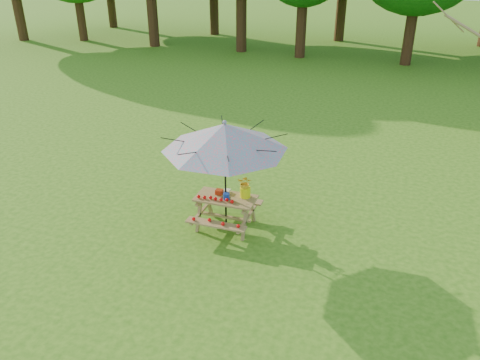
% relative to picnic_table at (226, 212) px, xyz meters
% --- Properties ---
extents(picnic_table, '(1.20, 1.32, 0.67)m').
position_rel_picnic_table_xyz_m(picnic_table, '(0.00, 0.00, 0.00)').
color(picnic_table, '#936642').
rests_on(picnic_table, ground).
extents(patio_umbrella, '(3.11, 3.11, 2.27)m').
position_rel_picnic_table_xyz_m(patio_umbrella, '(0.00, 0.00, 1.62)').
color(patio_umbrella, black).
rests_on(patio_umbrella, ground).
extents(produce_bins, '(0.35, 0.39, 0.13)m').
position_rel_picnic_table_xyz_m(produce_bins, '(-0.05, 0.04, 0.40)').
color(produce_bins, '#AF2C0E').
rests_on(produce_bins, picnic_table).
extents(tomatoes_row, '(0.77, 0.13, 0.07)m').
position_rel_picnic_table_xyz_m(tomatoes_row, '(-0.15, -0.18, 0.38)').
color(tomatoes_row, '#F20809').
rests_on(tomatoes_row, picnic_table).
extents(flower_bucket, '(0.29, 0.26, 0.46)m').
position_rel_picnic_table_xyz_m(flower_bucket, '(0.36, 0.15, 0.59)').
color(flower_bucket, '#F7F90D').
rests_on(flower_bucket, picnic_table).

